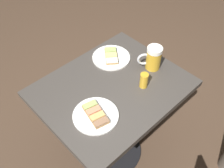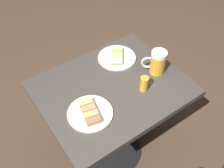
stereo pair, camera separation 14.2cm
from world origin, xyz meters
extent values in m
plane|color=#4C3828|center=(0.00, 0.00, 0.00)|extent=(6.00, 6.00, 0.00)
cylinder|color=black|center=(0.00, 0.00, 0.01)|extent=(0.44, 0.44, 0.01)
cylinder|color=black|center=(0.00, 0.00, 0.36)|extent=(0.09, 0.09, 0.69)
cube|color=#423D38|center=(0.00, 0.00, 0.70)|extent=(0.82, 0.66, 0.04)
cylinder|color=white|center=(-0.16, -0.18, 0.73)|extent=(0.24, 0.24, 0.01)
cube|color=#9E7547|center=(-0.13, -0.14, 0.74)|extent=(0.09, 0.08, 0.01)
cube|color=white|center=(-0.13, -0.14, 0.75)|extent=(0.08, 0.08, 0.01)
cube|color=#9E7547|center=(-0.16, -0.18, 0.74)|extent=(0.09, 0.08, 0.01)
cube|color=#EFE07A|center=(-0.16, -0.18, 0.75)|extent=(0.08, 0.08, 0.01)
cube|color=#9E7547|center=(-0.19, -0.22, 0.74)|extent=(0.09, 0.08, 0.01)
cube|color=#ADC66B|center=(-0.19, -0.22, 0.75)|extent=(0.08, 0.08, 0.01)
cylinder|color=white|center=(0.20, 0.09, 0.73)|extent=(0.23, 0.23, 0.01)
cube|color=#9E7547|center=(0.21, 0.15, 0.74)|extent=(0.08, 0.05, 0.01)
cube|color=#997051|center=(0.21, 0.15, 0.75)|extent=(0.08, 0.05, 0.01)
cube|color=#9E7547|center=(0.21, 0.11, 0.74)|extent=(0.08, 0.05, 0.01)
cube|color=#E5B266|center=(0.21, 0.11, 0.75)|extent=(0.08, 0.05, 0.01)
cube|color=#9E7547|center=(0.20, 0.07, 0.74)|extent=(0.08, 0.05, 0.01)
cube|color=#EA8E66|center=(0.20, 0.07, 0.75)|extent=(0.08, 0.05, 0.01)
cube|color=#9E7547|center=(0.19, 0.03, 0.74)|extent=(0.08, 0.05, 0.01)
cube|color=#ADC66B|center=(0.19, 0.03, 0.75)|extent=(0.08, 0.05, 0.01)
cylinder|color=gold|center=(-0.29, 0.05, 0.78)|extent=(0.09, 0.09, 0.12)
cylinder|color=white|center=(-0.29, 0.05, 0.86)|extent=(0.09, 0.09, 0.02)
torus|color=silver|center=(-0.24, 0.02, 0.79)|extent=(0.07, 0.06, 0.08)
cylinder|color=gold|center=(-0.13, 0.12, 0.77)|extent=(0.05, 0.05, 0.09)
camera|label=1|loc=(0.67, 0.70, 1.78)|focal=40.99mm
camera|label=2|loc=(0.56, 0.79, 1.78)|focal=40.99mm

